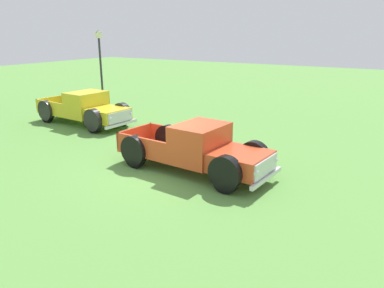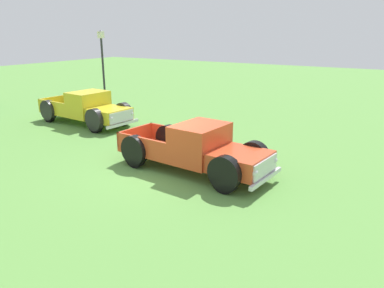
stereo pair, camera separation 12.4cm
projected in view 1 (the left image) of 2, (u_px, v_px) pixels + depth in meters
ground_plane at (162, 170)px, 12.06m from camera, size 80.00×80.00×0.00m
pickup_truck_foreground at (202, 150)px, 11.60m from camera, size 2.36×5.31×1.59m
pickup_truck_behind_left at (88, 109)px, 17.67m from camera, size 2.35×5.32×1.59m
lamp_post_near at (101, 68)px, 21.18m from camera, size 0.36×0.36×4.40m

